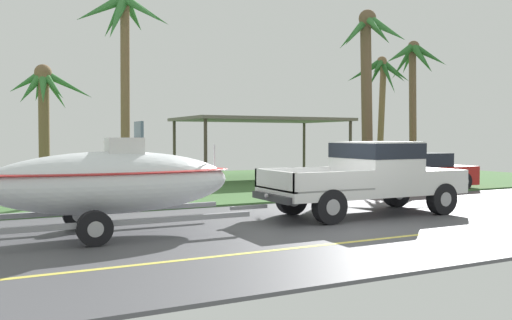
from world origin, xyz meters
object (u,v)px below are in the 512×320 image
at_px(pickup_truck_towing, 374,174).
at_px(parked_sedan_near, 414,172).
at_px(palm_tree_mid, 125,38).
at_px(palm_tree_near_left, 369,60).
at_px(palm_tree_near_right, 382,84).
at_px(palm_tree_far_left, 414,73).
at_px(palm_tree_far_right, 45,98).
at_px(boat_on_trailer, 111,182).
at_px(carport_awning, 262,121).

relative_size(pickup_truck_towing, parked_sedan_near, 1.18).
xyz_separation_m(parked_sedan_near, palm_tree_mid, (-9.85, 3.26, 4.66)).
bearing_deg(palm_tree_near_left, palm_tree_near_right, 45.68).
xyz_separation_m(pickup_truck_towing, palm_tree_far_left, (8.27, 7.52, 3.79)).
relative_size(pickup_truck_towing, palm_tree_far_right, 1.10).
height_order(parked_sedan_near, palm_tree_near_left, palm_tree_near_left).
bearing_deg(parked_sedan_near, boat_on_trailer, -160.45).
xyz_separation_m(boat_on_trailer, palm_tree_far_left, (14.89, 7.52, 3.75)).
xyz_separation_m(palm_tree_near_right, palm_tree_mid, (-13.68, -3.21, 0.68)).
xyz_separation_m(boat_on_trailer, palm_tree_far_right, (-0.13, 12.51, 2.50)).
bearing_deg(palm_tree_far_right, palm_tree_far_left, -18.37).
relative_size(boat_on_trailer, palm_tree_near_left, 0.89).
height_order(pickup_truck_towing, palm_tree_near_right, palm_tree_near_right).
height_order(pickup_truck_towing, carport_awning, carport_awning).
bearing_deg(palm_tree_mid, palm_tree_far_left, 0.25).
bearing_deg(palm_tree_mid, boat_on_trailer, -104.94).
xyz_separation_m(parked_sedan_near, palm_tree_near_right, (3.83, 6.47, 3.97)).
height_order(boat_on_trailer, palm_tree_far_right, palm_tree_far_right).
bearing_deg(carport_awning, boat_on_trailer, -128.99).
xyz_separation_m(carport_awning, palm_tree_mid, (-7.19, -3.88, 2.61)).
bearing_deg(pickup_truck_towing, palm_tree_far_left, 42.28).
bearing_deg(pickup_truck_towing, palm_tree_mid, 121.76).
distance_m(parked_sedan_near, palm_tree_near_left, 4.87).
relative_size(palm_tree_near_right, palm_tree_far_right, 1.23).
xyz_separation_m(boat_on_trailer, carport_awning, (9.19, 11.35, 1.65)).
distance_m(boat_on_trailer, palm_tree_mid, 8.83).
relative_size(boat_on_trailer, palm_tree_far_left, 0.99).
xyz_separation_m(palm_tree_far_left, palm_tree_far_right, (-15.02, 4.99, -1.25)).
bearing_deg(palm_tree_near_right, carport_awning, 174.08).
height_order(parked_sedan_near, palm_tree_near_right, palm_tree_near_right).
relative_size(pickup_truck_towing, palm_tree_near_right, 0.90).
relative_size(carport_awning, palm_tree_near_right, 1.26).
height_order(carport_awning, palm_tree_far_left, palm_tree_far_left).
height_order(boat_on_trailer, palm_tree_far_left, palm_tree_far_left).
bearing_deg(boat_on_trailer, carport_awning, 51.01).
distance_m(boat_on_trailer, palm_tree_near_left, 13.68).
relative_size(pickup_truck_towing, carport_awning, 0.71).
relative_size(carport_awning, palm_tree_far_left, 1.22).
distance_m(carport_awning, palm_tree_mid, 8.58).
relative_size(palm_tree_near_left, palm_tree_near_right, 1.16).
height_order(palm_tree_near_left, palm_tree_near_right, palm_tree_near_left).
distance_m(palm_tree_near_right, palm_tree_far_left, 3.25).
bearing_deg(palm_tree_near_left, carport_awning, 114.33).
height_order(boat_on_trailer, carport_awning, carport_awning).
bearing_deg(carport_awning, palm_tree_near_left, -65.67).
relative_size(parked_sedan_near, palm_tree_far_left, 0.74).
bearing_deg(palm_tree_far_left, boat_on_trailer, -153.19).
xyz_separation_m(pickup_truck_towing, palm_tree_near_right, (9.06, 10.68, 3.62)).
xyz_separation_m(boat_on_trailer, palm_tree_near_left, (11.45, 6.35, 3.97)).
bearing_deg(parked_sedan_near, pickup_truck_towing, -141.20).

